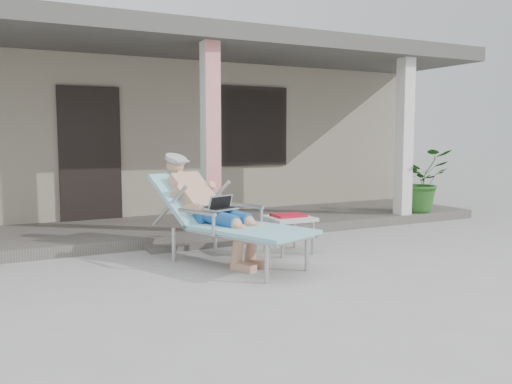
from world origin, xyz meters
TOP-DOWN VIEW (x-y plane):
  - ground at (0.00, 0.00)m, footprint 60.00×60.00m
  - house at (0.00, 6.50)m, footprint 10.40×5.40m
  - porch_deck at (0.00, 3.00)m, footprint 10.00×2.00m
  - porch_overhang at (0.00, 2.95)m, footprint 10.00×2.30m
  - porch_step at (0.00, 1.85)m, footprint 2.00×0.30m
  - lounger at (-0.40, 0.97)m, footprint 1.48×2.17m
  - side_table at (0.59, 1.02)m, footprint 0.57×0.57m
  - potted_palm at (4.00, 2.29)m, footprint 1.11×0.99m

SIDE VIEW (x-z plane):
  - ground at x=0.00m, z-range 0.00..0.00m
  - porch_step at x=0.00m, z-range 0.00..0.07m
  - porch_deck at x=0.00m, z-range 0.00..0.15m
  - side_table at x=0.59m, z-range 0.17..0.67m
  - potted_palm at x=4.00m, z-range 0.15..1.26m
  - lounger at x=-0.40m, z-range 0.16..1.53m
  - house at x=0.00m, z-range 0.02..3.32m
  - porch_overhang at x=0.00m, z-range 1.36..4.21m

